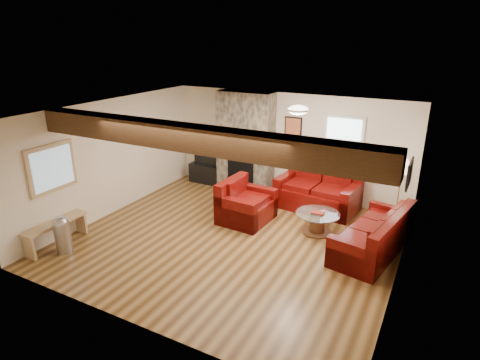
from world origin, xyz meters
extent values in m
plane|color=#503315|center=(0.00, 0.00, 0.00)|extent=(8.00, 8.00, 0.00)
plane|color=silver|center=(0.00, 0.00, 2.50)|extent=(8.00, 8.00, 0.00)
plane|color=beige|center=(0.00, 2.75, 1.25)|extent=(8.00, 0.00, 8.00)
plane|color=beige|center=(0.00, -2.75, 1.25)|extent=(8.00, 0.00, 8.00)
plane|color=beige|center=(-3.00, 0.00, 1.25)|extent=(0.00, 7.50, 7.50)
plane|color=beige|center=(3.00, 0.00, 1.25)|extent=(0.00, 7.50, 7.50)
cube|color=#362010|center=(0.00, -1.25, 2.31)|extent=(6.00, 0.36, 0.38)
cube|color=#3D372F|center=(-1.00, 2.50, 1.25)|extent=(1.40, 0.50, 2.50)
cube|color=black|center=(-1.00, 2.25, 0.45)|extent=(0.70, 0.06, 0.90)
cube|color=#3D372F|center=(-1.00, 2.20, 0.04)|extent=(1.00, 0.25, 0.08)
cylinder|color=#482C17|center=(1.36, 1.06, 0.02)|extent=(0.58, 0.58, 0.04)
cylinder|color=#482C17|center=(1.36, 1.06, 0.19)|extent=(0.31, 0.31, 0.39)
cylinder|color=white|center=(1.36, 1.06, 0.42)|extent=(0.87, 0.87, 0.02)
cube|color=maroon|center=(1.36, 1.06, 0.44)|extent=(0.24, 0.17, 0.03)
cube|color=black|center=(-2.12, 2.53, 0.26)|extent=(1.02, 0.41, 0.51)
imported|color=black|center=(-2.12, 2.53, 0.73)|extent=(0.76, 0.10, 0.44)
cylinder|color=tan|center=(2.70, 2.10, 0.01)|extent=(0.26, 0.26, 0.03)
cylinder|color=tan|center=(2.70, 2.10, 0.65)|extent=(0.03, 0.03, 1.31)
cone|color=beige|center=(2.70, 2.10, 1.32)|extent=(0.37, 0.37, 0.26)
camera|label=1|loc=(3.38, -6.07, 3.76)|focal=30.00mm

